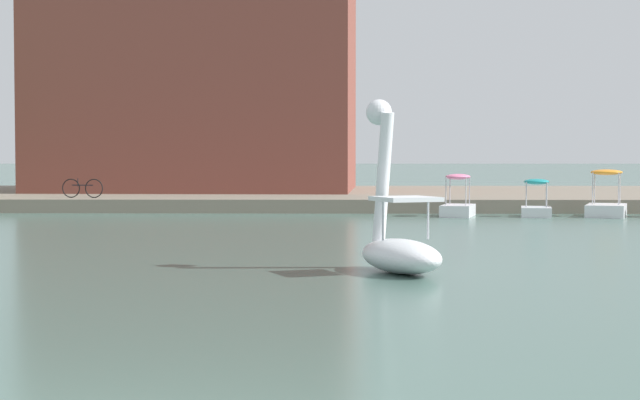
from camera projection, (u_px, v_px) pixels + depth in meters
The scene contains 7 objects.
shore_bank_far at pixel (295, 197), 48.85m from camera, with size 127.95×19.14×0.52m, color slate.
swan_boat at pixel (398, 237), 19.23m from camera, with size 1.96×2.66×3.21m.
pedal_boat_pink at pixel (458, 204), 37.44m from camera, with size 1.51×2.27×1.51m.
pedal_boat_teal at pixel (536, 205), 37.25m from camera, with size 1.32×1.90×1.34m.
pedal_boat_orange at pixel (606, 204), 37.34m from camera, with size 1.96×2.60×1.67m.
bicycle_parked at pixel (82, 188), 41.09m from camera, with size 1.69×0.34×0.76m.
apartment_block at pixel (204, 70), 51.00m from camera, with size 14.42×12.18×11.66m, color brown.
Camera 1 is at (2.04, -6.99, 2.12)m, focal length 59.07 mm.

